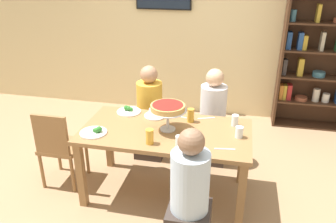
{
  "coord_description": "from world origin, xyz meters",
  "views": [
    {
      "loc": [
        0.64,
        -2.82,
        2.25
      ],
      "look_at": [
        0.0,
        0.1,
        0.89
      ],
      "focal_mm": 36.16,
      "sensor_mm": 36.0,
      "label": 1
    }
  ],
  "objects": [
    {
      "name": "beer_glass_amber_short",
      "position": [
        -0.08,
        -0.29,
        0.81
      ],
      "size": [
        0.07,
        0.07,
        0.14
      ],
      "primitive_type": "cylinder",
      "color": "gold",
      "rests_on": "dining_table"
    },
    {
      "name": "chair_head_west",
      "position": [
        -1.12,
        -0.09,
        0.49
      ],
      "size": [
        0.4,
        0.4,
        0.87
      ],
      "color": "olive",
      "rests_on": "ground_plane"
    },
    {
      "name": "rear_partition",
      "position": [
        0.0,
        2.2,
        1.4
      ],
      "size": [
        8.0,
        0.12,
        2.8
      ],
      "primitive_type": "cube",
      "color": "beige",
      "rests_on": "ground_plane"
    },
    {
      "name": "water_glass_clear_near",
      "position": [
        0.69,
        -0.0,
        0.79
      ],
      "size": [
        0.07,
        0.07,
        0.11
      ],
      "primitive_type": "cylinder",
      "color": "white",
      "rests_on": "dining_table"
    },
    {
      "name": "cutlery_fork_near",
      "position": [
        0.35,
        0.34,
        0.74
      ],
      "size": [
        0.17,
        0.08,
        0.0
      ],
      "primitive_type": "cube",
      "rotation": [
        0.0,
        0.0,
        3.5
      ],
      "color": "silver",
      "rests_on": "dining_table"
    },
    {
      "name": "diner_far_right",
      "position": [
        0.39,
        0.75,
        0.49
      ],
      "size": [
        0.34,
        0.34,
        1.15
      ],
      "rotation": [
        0.0,
        0.0,
        -1.57
      ],
      "color": "#382D28",
      "rests_on": "ground_plane"
    },
    {
      "name": "cutlery_knife_far",
      "position": [
        0.33,
        -0.3,
        0.74
      ],
      "size": [
        0.18,
        0.06,
        0.0
      ],
      "primitive_type": "cube",
      "rotation": [
        0.0,
        0.0,
        0.28
      ],
      "color": "silver",
      "rests_on": "dining_table"
    },
    {
      "name": "salad_plate_near_diner",
      "position": [
        -0.48,
        0.32,
        0.76
      ],
      "size": [
        0.26,
        0.26,
        0.07
      ],
      "color": "white",
      "rests_on": "dining_table"
    },
    {
      "name": "bookshelf",
      "position": [
        1.72,
        2.01,
        1.12
      ],
      "size": [
        1.1,
        0.3,
        2.21
      ],
      "color": "#422819",
      "rests_on": "ground_plane"
    },
    {
      "name": "water_glass_clear_spare",
      "position": [
        0.64,
        0.23,
        0.8
      ],
      "size": [
        0.07,
        0.07,
        0.11
      ],
      "primitive_type": "cylinder",
      "color": "white",
      "rests_on": "dining_table"
    },
    {
      "name": "diner_near_right",
      "position": [
        0.35,
        -0.72,
        0.49
      ],
      "size": [
        0.34,
        0.34,
        1.15
      ],
      "rotation": [
        0.0,
        0.0,
        1.57
      ],
      "color": "#382D28",
      "rests_on": "ground_plane"
    },
    {
      "name": "cutlery_knife_near",
      "position": [
        0.58,
        -0.25,
        0.74
      ],
      "size": [
        0.18,
        0.04,
        0.0
      ],
      "primitive_type": "cube",
      "rotation": [
        0.0,
        0.0,
        0.14
      ],
      "color": "silver",
      "rests_on": "dining_table"
    },
    {
      "name": "deep_dish_pizza_stand",
      "position": [
        0.02,
        0.01,
        0.96
      ],
      "size": [
        0.36,
        0.36,
        0.26
      ],
      "color": "silver",
      "rests_on": "dining_table"
    },
    {
      "name": "water_glass_clear_far",
      "position": [
        0.18,
        -0.28,
        0.79
      ],
      "size": [
        0.06,
        0.06,
        0.1
      ],
      "primitive_type": "cylinder",
      "color": "white",
      "rests_on": "dining_table"
    },
    {
      "name": "salad_plate_far_diner",
      "position": [
        -0.64,
        -0.21,
        0.76
      ],
      "size": [
        0.26,
        0.26,
        0.07
      ],
      "color": "white",
      "rests_on": "dining_table"
    },
    {
      "name": "ground_plane",
      "position": [
        0.0,
        0.0,
        0.0
      ],
      "size": [
        12.0,
        12.0,
        0.0
      ],
      "primitive_type": "plane",
      "color": "#9E7A56"
    },
    {
      "name": "dining_table",
      "position": [
        0.0,
        0.0,
        0.65
      ],
      "size": [
        1.63,
        0.84,
        0.74
      ],
      "color": "olive",
      "rests_on": "ground_plane"
    },
    {
      "name": "cutlery_fork_far",
      "position": [
        0.07,
        0.32,
        0.74
      ],
      "size": [
        0.18,
        0.06,
        0.0
      ],
      "primitive_type": "cube",
      "rotation": [
        0.0,
        0.0,
        2.91
      ],
      "color": "silver",
      "rests_on": "dining_table"
    },
    {
      "name": "diner_far_left",
      "position": [
        -0.35,
        0.71,
        0.49
      ],
      "size": [
        0.34,
        0.34,
        1.15
      ],
      "rotation": [
        0.0,
        0.0,
        -1.57
      ],
      "color": "#382D28",
      "rests_on": "ground_plane"
    },
    {
      "name": "beer_glass_amber_tall",
      "position": [
        0.21,
        0.23,
        0.81
      ],
      "size": [
        0.07,
        0.07,
        0.14
      ],
      "primitive_type": "cylinder",
      "color": "gold",
      "rests_on": "dining_table"
    },
    {
      "name": "salad_plate_spare",
      "position": [
        -0.18,
        0.28,
        0.76
      ],
      "size": [
        0.23,
        0.23,
        0.06
      ],
      "color": "white",
      "rests_on": "dining_table"
    }
  ]
}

